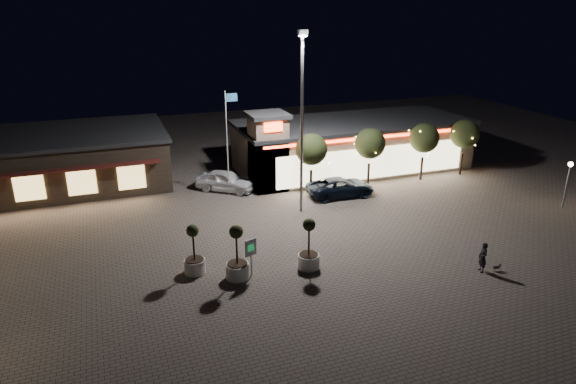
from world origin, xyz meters
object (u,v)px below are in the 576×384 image
object	(u,v)px
white_sedan	(226,181)
pickup_truck	(341,187)
pedestrian	(483,257)
valet_sign	(251,251)
planter_mid	(237,262)
planter_left	(194,258)

from	to	relation	value
white_sedan	pickup_truck	bearing A→B (deg)	-80.25
pedestrian	valet_sign	bearing A→B (deg)	-97.56
planter_mid	valet_sign	distance (m)	0.95
planter_left	valet_sign	bearing A→B (deg)	-27.66
pedestrian	planter_mid	size ratio (longest dim) A/B	0.56
pedestrian	planter_left	xyz separation A→B (m)	(-14.86, 5.34, 0.02)
planter_left	white_sedan	bearing A→B (deg)	68.98
pickup_truck	valet_sign	xyz separation A→B (m)	(-9.91, -9.51, 0.81)
pedestrian	planter_mid	distance (m)	13.42
pedestrian	valet_sign	size ratio (longest dim) A/B	0.78
white_sedan	planter_mid	size ratio (longest dim) A/B	1.55
pedestrian	valet_sign	distance (m)	12.70
white_sedan	planter_left	distance (m)	13.16
white_sedan	planter_mid	distance (m)	13.92
pickup_truck	white_sedan	xyz separation A→B (m)	(-7.98, 4.23, 0.09)
pickup_truck	valet_sign	distance (m)	13.76
white_sedan	planter_mid	bearing A→B (deg)	-153.38
white_sedan	planter_left	xyz separation A→B (m)	(-4.72, -12.28, 0.07)
white_sedan	valet_sign	world-z (taller)	valet_sign
pickup_truck	planter_left	distance (m)	15.04
planter_left	valet_sign	xyz separation A→B (m)	(2.79, -1.46, 0.65)
pickup_truck	planter_left	world-z (taller)	planter_left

